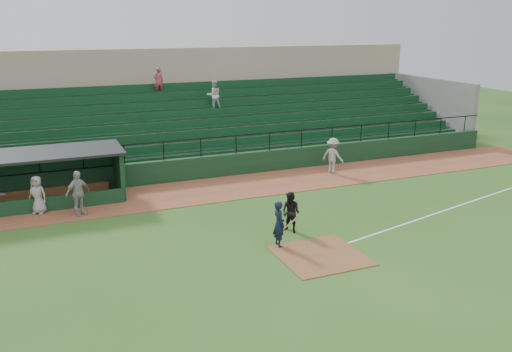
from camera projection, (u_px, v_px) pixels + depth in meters
name	position (u px, v px, depth m)	size (l,w,h in m)	color
ground	(307.00, 245.00, 20.18)	(90.00, 90.00, 0.00)	#2D551B
warning_track	(233.00, 187.00, 27.27)	(40.00, 4.00, 0.03)	brown
home_plate_dirt	(320.00, 255.00, 19.29)	(3.00, 3.00, 0.03)	brown
foul_line	(452.00, 208.00, 24.21)	(18.00, 0.09, 0.01)	white
stadium_structure	(187.00, 117.00, 34.14)	(38.00, 13.08, 6.40)	black
dugout	(23.00, 175.00, 24.68)	(8.90, 3.20, 2.42)	black
batter_at_plate	(279.00, 224.00, 19.87)	(1.02, 0.70, 1.78)	black
umpire	(291.00, 212.00, 21.28)	(0.80, 0.62, 1.65)	black
runner	(333.00, 156.00, 29.57)	(1.27, 0.73, 1.97)	#99948F
dugout_player_a	(78.00, 193.00, 23.05)	(1.16, 0.48, 1.97)	#A39E99
dugout_player_b	(37.00, 195.00, 23.28)	(0.83, 0.54, 1.69)	#9C9792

